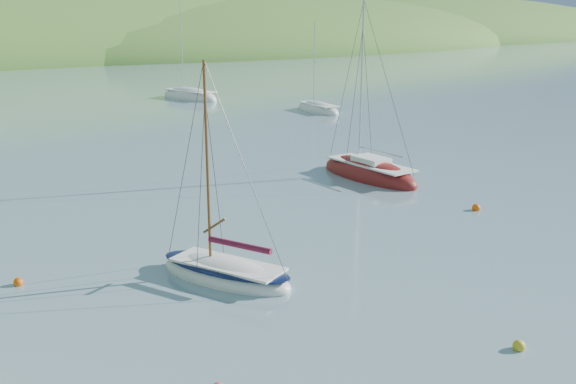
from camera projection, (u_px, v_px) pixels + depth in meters
ground at (381, 330)px, 21.35m from camera, size 700.00×700.00×0.00m
daysailer_white at (226, 274)px, 25.45m from camera, size 4.40×6.33×9.16m
sloop_red at (369, 174)px, 41.26m from camera, size 2.80×8.10×11.97m
distant_sloop_b at (190, 97)px, 79.84m from camera, size 5.21×9.83×13.33m
distant_sloop_d at (318, 110)px, 69.37m from camera, size 3.30×7.42×10.26m
mooring_buoys at (358, 275)px, 25.54m from camera, size 22.91×14.78×0.46m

